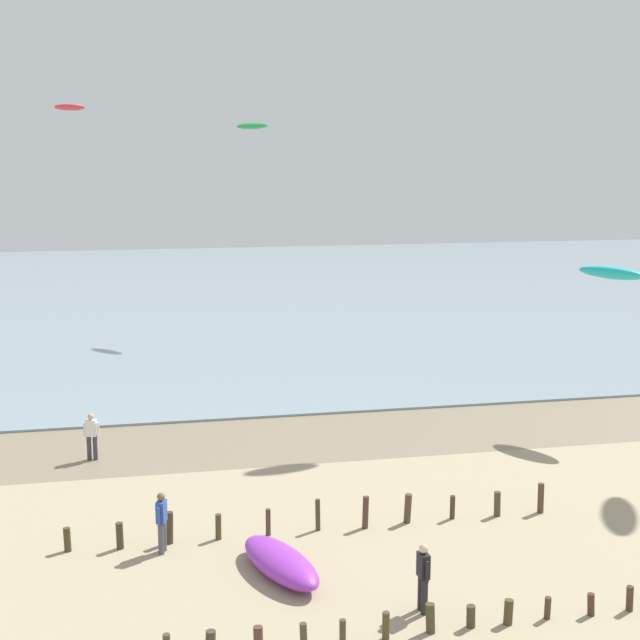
{
  "coord_description": "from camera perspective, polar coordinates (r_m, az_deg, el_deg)",
  "views": [
    {
      "loc": [
        -1.27,
        -7.93,
        10.63
      ],
      "look_at": [
        2.87,
        12.28,
        6.86
      ],
      "focal_mm": 49.96,
      "sensor_mm": 36.0,
      "label": 1
    }
  ],
  "objects": [
    {
      "name": "wet_sand_strip",
      "position": [
        34.01,
        -8.94,
        -7.97
      ],
      "size": [
        120.0,
        5.86,
        0.01
      ],
      "primitive_type": "cube",
      "color": "#84755B",
      "rests_on": "ground"
    },
    {
      "name": "sea",
      "position": [
        71.01,
        -10.42,
        1.63
      ],
      "size": [
        160.0,
        70.0,
        0.1
      ],
      "primitive_type": "cube",
      "color": "#7F939E",
      "rests_on": "ground"
    },
    {
      "name": "groyne_mid",
      "position": [
        21.33,
        6.37,
        -18.65
      ],
      "size": [
        14.05,
        0.33,
        0.75
      ],
      "color": "#42372A",
      "rests_on": "ground"
    },
    {
      "name": "groyne_far",
      "position": [
        26.28,
        0.07,
        -12.5
      ],
      "size": [
        14.1,
        0.36,
        0.96
      ],
      "color": "#463922",
      "rests_on": "ground"
    },
    {
      "name": "person_nearest_camera",
      "position": [
        25.13,
        -10.1,
        -12.53
      ],
      "size": [
        0.33,
        0.54,
        1.71
      ],
      "color": "#4C4C56",
      "rests_on": "ground"
    },
    {
      "name": "person_by_waterline",
      "position": [
        21.96,
        6.62,
        -15.96
      ],
      "size": [
        0.25,
        0.57,
        1.71
      ],
      "color": "#232328",
      "rests_on": "ground"
    },
    {
      "name": "person_far_down_beach",
      "position": [
        32.88,
        -14.42,
        -7.15
      ],
      "size": [
        0.56,
        0.3,
        1.71
      ],
      "color": "#383842",
      "rests_on": "ground"
    },
    {
      "name": "grounded_kite",
      "position": [
        23.82,
        -2.54,
        -15.23
      ],
      "size": [
        2.26,
        3.6,
        0.68
      ],
      "primitive_type": "ellipsoid",
      "rotation": [
        0.0,
        0.0,
        5.05
      ],
      "color": "purple",
      "rests_on": "ground"
    },
    {
      "name": "kite_aloft_0",
      "position": [
        54.68,
        -15.74,
        12.98
      ],
      "size": [
        1.92,
        1.33,
        0.52
      ],
      "primitive_type": "ellipsoid",
      "rotation": [
        0.45,
        0.0,
        3.56
      ],
      "color": "red"
    },
    {
      "name": "kite_aloft_7",
      "position": [
        36.44,
        18.16,
        2.88
      ],
      "size": [
        2.27,
        2.9,
        0.74
      ],
      "primitive_type": "ellipsoid",
      "rotation": [
        -0.37,
        0.0,
        5.25
      ],
      "color": "#19B2B7"
    },
    {
      "name": "kite_aloft_8",
      "position": [
        54.88,
        -4.35,
        12.3
      ],
      "size": [
        2.26,
        2.37,
        0.57
      ],
      "primitive_type": "ellipsoid",
      "rotation": [
        -0.24,
        0.0,
        2.31
      ],
      "color": "green"
    }
  ]
}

